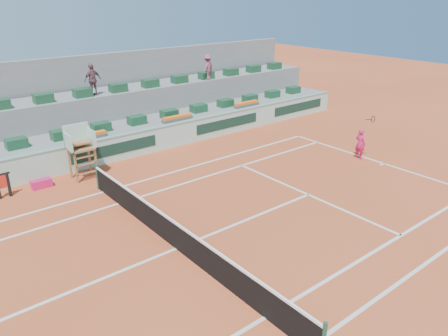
{
  "coord_description": "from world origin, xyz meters",
  "views": [
    {
      "loc": [
        -6.36,
        -10.34,
        7.7
      ],
      "look_at": [
        4.0,
        2.5,
        1.0
      ],
      "focal_mm": 35.0,
      "sensor_mm": 36.0,
      "label": 1
    }
  ],
  "objects": [
    {
      "name": "ground",
      "position": [
        0.0,
        0.0,
        0.0
      ],
      "size": [
        90.0,
        90.0,
        0.0
      ],
      "primitive_type": "plane",
      "color": "#AD4321",
      "rests_on": "ground"
    },
    {
      "name": "player_bag",
      "position": [
        -1.82,
        7.54,
        0.18
      ],
      "size": [
        0.82,
        0.37,
        0.37
      ],
      "primitive_type": "cube",
      "color": "#D81C63",
      "rests_on": "ground"
    },
    {
      "name": "umpire_chair",
      "position": [
        0.0,
        7.5,
        1.54
      ],
      "size": [
        1.1,
        0.9,
        2.4
      ],
      "color": "brown",
      "rests_on": "ground"
    },
    {
      "name": "seat_row_lower",
      "position": [
        0.0,
        9.8,
        1.42
      ],
      "size": [
        32.9,
        0.6,
        0.44
      ],
      "color": "#174629",
      "rests_on": "seating_tier_lower"
    },
    {
      "name": "seat_row_upper",
      "position": [
        0.0,
        11.7,
        2.82
      ],
      "size": [
        32.9,
        0.6,
        0.44
      ],
      "color": "#174629",
      "rests_on": "seating_tier_upper"
    },
    {
      "name": "tennis_net",
      "position": [
        0.0,
        0.0,
        0.53
      ],
      "size": [
        0.1,
        11.97,
        1.1
      ],
      "color": "black",
      "rests_on": "ground"
    },
    {
      "name": "towel_rack",
      "position": [
        -3.27,
        7.5,
        0.6
      ],
      "size": [
        0.64,
        0.11,
        1.03
      ],
      "color": "black",
      "rests_on": "ground"
    },
    {
      "name": "seating_tier_lower",
      "position": [
        0.0,
        10.7,
        0.6
      ],
      "size": [
        36.0,
        4.0,
        1.2
      ],
      "primitive_type": "cube",
      "color": "gray",
      "rests_on": "ground"
    },
    {
      "name": "seating_tier_upper",
      "position": [
        0.0,
        12.3,
        1.3
      ],
      "size": [
        36.0,
        2.4,
        2.6
      ],
      "primitive_type": "cube",
      "color": "gray",
      "rests_on": "ground"
    },
    {
      "name": "stadium_back_wall",
      "position": [
        0.0,
        13.9,
        2.2
      ],
      "size": [
        36.0,
        0.4,
        4.4
      ],
      "primitive_type": "cube",
      "color": "gray",
      "rests_on": "ground"
    },
    {
      "name": "spectator_right",
      "position": [
        9.9,
        11.4,
        3.37
      ],
      "size": [
        1.13,
        0.89,
        1.53
      ],
      "primitive_type": "imported",
      "rotation": [
        0.0,
        0.0,
        3.52
      ],
      "color": "#8E4757",
      "rests_on": "seating_tier_upper"
    },
    {
      "name": "spectator_mid",
      "position": [
        2.59,
        11.63,
        3.43
      ],
      "size": [
        1.03,
        0.59,
        1.66
      ],
      "primitive_type": "imported",
      "rotation": [
        0.0,
        0.0,
        3.34
      ],
      "color": "brown",
      "rests_on": "seating_tier_upper"
    },
    {
      "name": "tennis_player",
      "position": [
        11.57,
        1.22,
        0.77
      ],
      "size": [
        0.37,
        0.84,
        2.28
      ],
      "color": "#D81C63",
      "rests_on": "ground"
    },
    {
      "name": "advertising_hoarding",
      "position": [
        0.02,
        8.5,
        0.63
      ],
      "size": [
        36.0,
        0.34,
        1.26
      ],
      "color": "#ABD8C4",
      "rests_on": "ground"
    },
    {
      "name": "court_lines",
      "position": [
        0.0,
        0.0,
        0.01
      ],
      "size": [
        23.89,
        11.09,
        0.01
      ],
      "color": "silver",
      "rests_on": "ground"
    },
    {
      "name": "flower_planters",
      "position": [
        -1.5,
        9.0,
        1.33
      ],
      "size": [
        26.8,
        0.36,
        0.28
      ],
      "color": "#505050",
      "rests_on": "seating_tier_lower"
    }
  ]
}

